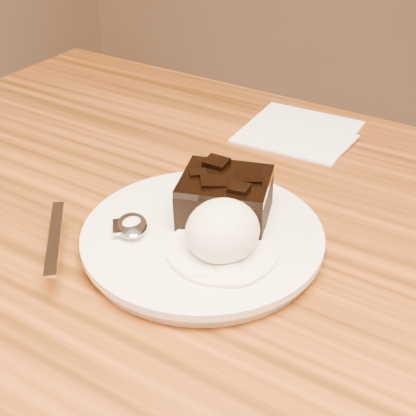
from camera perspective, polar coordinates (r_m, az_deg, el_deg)
The scene contains 8 objects.
plate at distance 0.58m, azimuth -0.53°, elevation -3.00°, with size 0.23×0.23×0.02m, color silver.
brownie at distance 0.58m, azimuth 1.63°, elevation 0.73°, with size 0.08×0.07×0.04m, color black.
ice_cream_scoop at distance 0.53m, azimuth 1.39°, elevation -2.18°, with size 0.07×0.07×0.05m, color silver.
melt_puddle at distance 0.54m, azimuth 1.36°, elevation -4.07°, with size 0.10×0.10×0.00m, color white.
spoon at distance 0.57m, azimuth -7.25°, elevation -1.78°, with size 0.03×0.17×0.01m, color silver, non-canonical shape.
napkin at distance 0.81m, azimuth 8.63°, elevation 7.29°, with size 0.14×0.14×0.01m, color white.
crumb_a at distance 0.58m, azimuth 1.93°, elevation -1.59°, with size 0.01×0.01×0.00m, color black.
crumb_b at distance 0.55m, azimuth 3.44°, elevation -3.87°, with size 0.01×0.01×0.00m, color black.
Camera 1 is at (0.17, -0.37, 1.10)m, focal length 51.80 mm.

